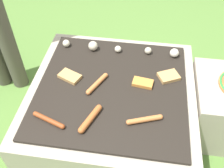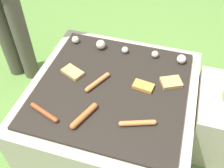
# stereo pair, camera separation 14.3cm
# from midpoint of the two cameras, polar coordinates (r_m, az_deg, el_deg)

# --- Properties ---
(ground_plane) EXTENTS (14.00, 14.00, 0.00)m
(ground_plane) POSITION_cam_midpoint_polar(r_m,az_deg,el_deg) (1.74, -2.37, -9.40)
(ground_plane) COLOR #567F38
(grill) EXTENTS (0.92, 0.92, 0.39)m
(grill) POSITION_cam_midpoint_polar(r_m,az_deg,el_deg) (1.59, -2.58, -5.51)
(grill) COLOR #A89E8C
(grill) RESTS_ON ground_plane
(sausage_mid_right) EXTENTS (0.09, 0.18, 0.03)m
(sausage_mid_right) POSITION_cam_midpoint_polar(r_m,az_deg,el_deg) (1.29, -7.91, -7.63)
(sausage_mid_right) COLOR #B7602D
(sausage_mid_right) RESTS_ON grill
(sausage_back_center) EXTENTS (0.18, 0.08, 0.02)m
(sausage_back_center) POSITION_cam_midpoint_polar(r_m,az_deg,el_deg) (1.34, -16.65, -7.70)
(sausage_back_center) COLOR #93421E
(sausage_back_center) RESTS_ON grill
(sausage_mid_left) EXTENTS (0.18, 0.08, 0.03)m
(sausage_mid_left) POSITION_cam_midpoint_polar(r_m,az_deg,el_deg) (1.29, 3.94, -7.91)
(sausage_mid_left) COLOR #C6753D
(sausage_mid_left) RESTS_ON grill
(sausage_front_center) EXTENTS (0.10, 0.17, 0.03)m
(sausage_front_center) POSITION_cam_midpoint_polar(r_m,az_deg,el_deg) (1.45, -6.07, -0.06)
(sausage_front_center) COLOR #C6753D
(sausage_front_center) RESTS_ON grill
(bread_slice_center) EXTENTS (0.12, 0.08, 0.02)m
(bread_slice_center) POSITION_cam_midpoint_polar(r_m,az_deg,el_deg) (1.45, 3.93, 0.11)
(bread_slice_center) COLOR #D18438
(bread_slice_center) RESTS_ON grill
(bread_slice_left) EXTENTS (0.14, 0.12, 0.02)m
(bread_slice_left) POSITION_cam_midpoint_polar(r_m,az_deg,el_deg) (1.52, -11.86, 1.52)
(bread_slice_left) COLOR tan
(bread_slice_left) RESTS_ON grill
(bread_slice_right) EXTENTS (0.14, 0.12, 0.02)m
(bread_slice_right) POSITION_cam_midpoint_polar(r_m,az_deg,el_deg) (1.50, 9.61, 1.54)
(bread_slice_right) COLOR tan
(bread_slice_right) RESTS_ON grill
(mushroom_row) EXTENTS (0.73, 0.06, 0.06)m
(mushroom_row) POSITION_cam_midpoint_polar(r_m,az_deg,el_deg) (1.65, -0.89, 7.68)
(mushroom_row) COLOR beige
(mushroom_row) RESTS_ON grill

